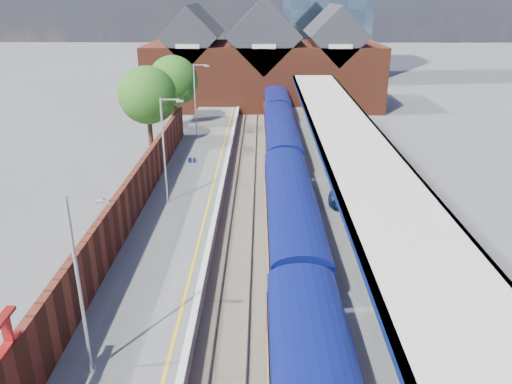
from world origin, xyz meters
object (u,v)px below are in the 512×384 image
parked_car_blue (365,199)px  platform_sign (193,169)px  train (285,167)px  parked_car_dark (437,267)px  lamp_post_c (166,145)px  lamp_post_b (82,277)px  lamp_post_d (196,97)px

parked_car_blue → platform_sign: bearing=92.4°
train → parked_car_dark: train is taller
train → platform_sign: size_ratio=26.37×
lamp_post_c → platform_sign: (1.36, 2.00, -2.30)m
lamp_post_b → parked_car_dark: 16.40m
lamp_post_d → parked_car_dark: lamp_post_d is taller
parked_car_dark → lamp_post_c: bearing=57.9°
lamp_post_c → parked_car_dark: (14.66, -9.45, -3.36)m
lamp_post_b → lamp_post_d: size_ratio=1.00×
parked_car_dark → parked_car_blue: 8.72m
lamp_post_c → platform_sign: 3.34m
lamp_post_b → lamp_post_c: bearing=90.0°
lamp_post_d → platform_sign: 14.25m
train → platform_sign: 6.85m
lamp_post_c → parked_car_dark: size_ratio=1.61×
lamp_post_c → lamp_post_d: bearing=90.0°
lamp_post_b → lamp_post_c: same height
train → lamp_post_d: size_ratio=9.42×
train → platform_sign: platform_sign is taller
platform_sign → parked_car_blue: (11.45, -2.92, -1.05)m
lamp_post_d → lamp_post_c: bearing=-90.0°
train → lamp_post_b: (-7.86, -20.11, 2.87)m
lamp_post_b → parked_car_dark: size_ratio=1.61×
train → platform_sign: bearing=-162.0°
lamp_post_c → lamp_post_d: (0.00, 16.00, 0.00)m
platform_sign → parked_car_blue: platform_sign is taller
lamp_post_d → parked_car_dark: 29.56m
lamp_post_c → parked_car_blue: bearing=-4.1°
train → lamp_post_b: lamp_post_b is taller
parked_car_blue → lamp_post_c: bearing=102.6°
platform_sign → lamp_post_b: bearing=-94.3°
train → lamp_post_c: lamp_post_c is taller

